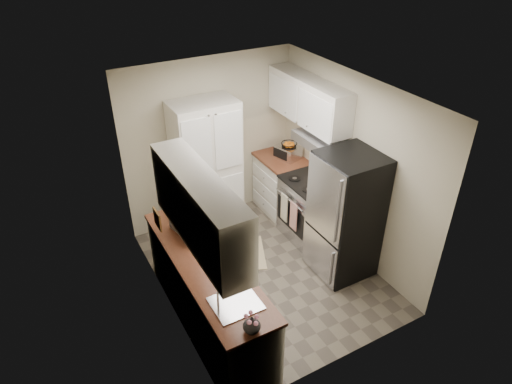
# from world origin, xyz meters

# --- Properties ---
(ground) EXTENTS (3.20, 3.20, 0.00)m
(ground) POSITION_xyz_m (0.00, 0.00, 0.00)
(ground) COLOR #665B4C
(ground) RESTS_ON ground
(room_shell) EXTENTS (2.64, 3.24, 2.52)m
(room_shell) POSITION_xyz_m (-0.02, -0.01, 1.63)
(room_shell) COLOR beige
(room_shell) RESTS_ON ground
(pantry_cabinet) EXTENTS (0.90, 0.55, 2.00)m
(pantry_cabinet) POSITION_xyz_m (-0.20, 1.32, 1.00)
(pantry_cabinet) COLOR silver
(pantry_cabinet) RESTS_ON ground
(base_cabinet_left) EXTENTS (0.60, 2.30, 0.88)m
(base_cabinet_left) POSITION_xyz_m (-0.99, -0.43, 0.44)
(base_cabinet_left) COLOR silver
(base_cabinet_left) RESTS_ON ground
(countertop_left) EXTENTS (0.63, 2.33, 0.04)m
(countertop_left) POSITION_xyz_m (-0.99, -0.43, 0.90)
(countertop_left) COLOR brown
(countertop_left) RESTS_ON base_cabinet_left
(base_cabinet_right) EXTENTS (0.60, 0.80, 0.88)m
(base_cabinet_right) POSITION_xyz_m (0.99, 1.19, 0.44)
(base_cabinet_right) COLOR silver
(base_cabinet_right) RESTS_ON ground
(countertop_right) EXTENTS (0.63, 0.83, 0.04)m
(countertop_right) POSITION_xyz_m (0.99, 1.19, 0.90)
(countertop_right) COLOR brown
(countertop_right) RESTS_ON base_cabinet_right
(electric_range) EXTENTS (0.71, 0.78, 1.13)m
(electric_range) POSITION_xyz_m (0.97, 0.39, 0.48)
(electric_range) COLOR #B7B7BC
(electric_range) RESTS_ON ground
(refrigerator) EXTENTS (0.70, 0.72, 1.70)m
(refrigerator) POSITION_xyz_m (0.94, -0.41, 0.85)
(refrigerator) COLOR #B7B7BC
(refrigerator) RESTS_ON ground
(microwave) EXTENTS (0.42, 0.54, 0.27)m
(microwave) POSITION_xyz_m (-0.91, 0.13, 1.05)
(microwave) COLOR #B0AFB4
(microwave) RESTS_ON countertop_left
(wine_bottle) EXTENTS (0.07, 0.07, 0.26)m
(wine_bottle) POSITION_xyz_m (-1.00, 0.48, 1.05)
(wine_bottle) COLOR black
(wine_bottle) RESTS_ON countertop_left
(flower_vase) EXTENTS (0.18, 0.18, 0.17)m
(flower_vase) POSITION_xyz_m (-1.01, -1.51, 1.00)
(flower_vase) COLOR white
(flower_vase) RESTS_ON countertop_left
(cutting_board) EXTENTS (0.03, 0.21, 0.26)m
(cutting_board) POSITION_xyz_m (-0.95, 0.56, 1.05)
(cutting_board) COLOR green
(cutting_board) RESTS_ON countertop_left
(toaster_oven) EXTENTS (0.36, 0.41, 0.20)m
(toaster_oven) POSITION_xyz_m (1.07, 1.15, 1.02)
(toaster_oven) COLOR silver
(toaster_oven) RESTS_ON countertop_right
(fruit_basket) EXTENTS (0.30, 0.30, 0.10)m
(fruit_basket) POSITION_xyz_m (1.06, 1.13, 1.17)
(fruit_basket) COLOR orange
(fruit_basket) RESTS_ON toaster_oven
(kitchen_mat) EXTENTS (0.71, 0.86, 0.01)m
(kitchen_mat) POSITION_xyz_m (-0.02, 0.45, 0.01)
(kitchen_mat) COLOR beige
(kitchen_mat) RESTS_ON ground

